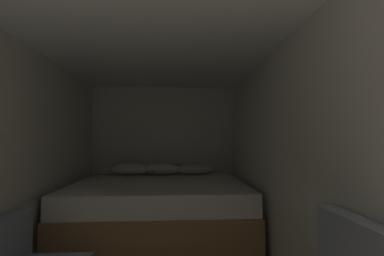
# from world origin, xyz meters

# --- Properties ---
(wall_back) EXTENTS (2.38, 0.05, 2.14)m
(wall_back) POSITION_xyz_m (0.00, 4.20, 1.07)
(wall_back) COLOR silver
(wall_back) RESTS_ON ground
(wall_right) EXTENTS (0.05, 4.67, 2.14)m
(wall_right) POSITION_xyz_m (1.17, 1.84, 1.07)
(wall_right) COLOR silver
(wall_right) RESTS_ON ground
(ceiling_slab) EXTENTS (2.38, 4.67, 0.05)m
(ceiling_slab) POSITION_xyz_m (0.00, 1.84, 2.17)
(ceiling_slab) COLOR white
(ceiling_slab) RESTS_ON wall_left
(bed) EXTENTS (2.16, 1.80, 0.91)m
(bed) POSITION_xyz_m (0.00, 3.24, 0.38)
(bed) COLOR #9E7247
(bed) RESTS_ON ground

